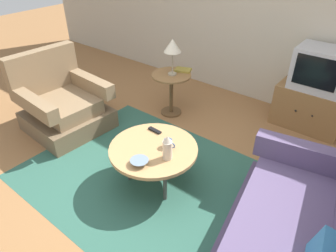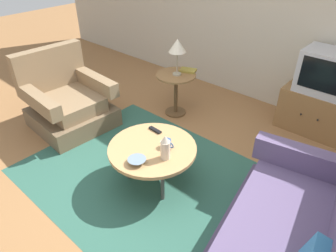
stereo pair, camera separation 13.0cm
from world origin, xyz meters
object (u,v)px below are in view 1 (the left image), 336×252
Objects in this scene: vase at (167,148)px; bowl at (139,162)px; table_lamp at (173,46)px; tv_remote_dark at (155,130)px; television at (321,69)px; book at (183,70)px; tv_stand at (310,107)px; side_table at (171,85)px; coffee_table at (153,150)px; mug at (168,143)px; armchair at (63,105)px.

vase reaches higher than bowl.
tv_remote_dark is (0.54, -0.99, -0.51)m from table_lamp.
television is 2.47m from bowl.
table_lamp is 0.41m from book.
bowl is at bearing 118.62° from tv_remote_dark.
book reaches higher than tv_stand.
side_table is 1.13m from tv_remote_dark.
tv_remote_dark is (-0.37, 0.26, -0.11)m from vase.
table_lamp is 1.59m from vase.
vase is 1.55× the size of tv_remote_dark.
tv_stand is at bearing 1.65° from book.
tv_remote_dark is at bearing -61.50° from table_lamp.
book is at bearing 77.20° from table_lamp.
tv_remote_dark is (0.55, -0.99, 0.03)m from side_table.
bowl is at bearing -76.85° from coffee_table.
table_lamp is 1.94× the size of vase.
tv_stand is 0.52m from television.
book is at bearing 121.27° from vase.
table_lamp is (-0.70, 1.20, 0.55)m from coffee_table.
television is 2.12m from mug.
side_table reaches higher than mug.
armchair is 6.14× the size of tv_remote_dark.
tv_stand reaches higher than coffee_table.
tv_stand is at bearing 132.09° from armchair.
bowl is 1.07× the size of tv_remote_dark.
armchair is 1.71m from mug.
bowl is at bearing -97.27° from mug.
mug is at bearing -111.38° from television.
bowl is 0.53m from tv_remote_dark.
coffee_table is at bearing -59.69° from table_lamp.
book reaches higher than mug.
tv_stand is (0.87, 2.05, -0.14)m from coffee_table.
side_table is at bearing -57.81° from tv_remote_dark.
coffee_table is (1.60, -0.08, 0.10)m from armchair.
vase is at bearing -107.67° from tv_stand.
armchair is 1.60m from coffee_table.
mug reaches higher than bowl.
coffee_table is at bearing 130.65° from tv_remote_dark.
table_lamp is at bearing -124.60° from book.
book is (-0.66, 1.39, 0.19)m from coffee_table.
tv_stand is 6.67× the size of mug.
coffee_table is 6.85× the size of mug.
bowl is 0.68× the size of book.
bowl is 1.80m from book.
tv_remote_dark is (-0.23, 0.48, -0.01)m from bowl.
television is 3.83× the size of tv_remote_dark.
book is at bearing -156.55° from tv_stand.
table_lamp is (0.89, 1.12, 0.65)m from armchair.
book is (0.04, 0.18, -0.36)m from table_lamp.
tv_remote_dark is (1.43, 0.14, 0.14)m from armchair.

